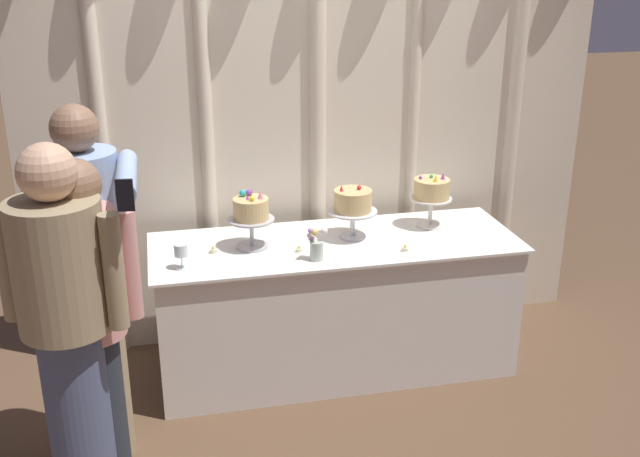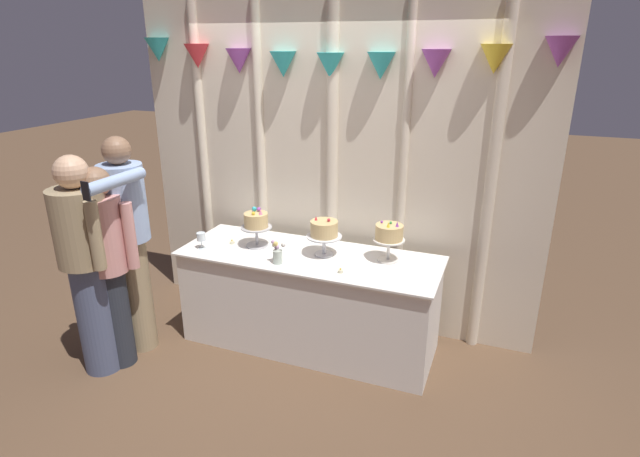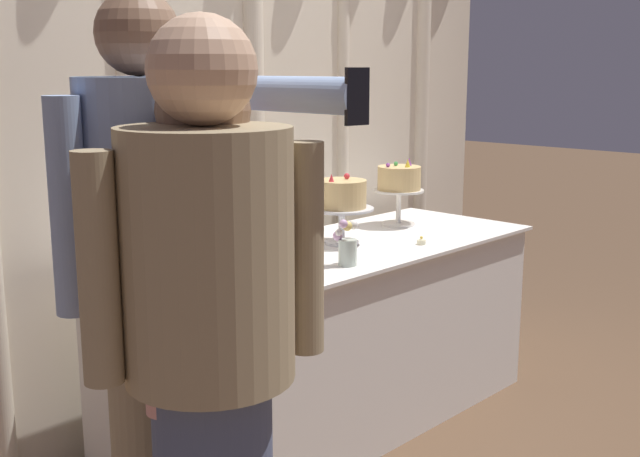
% 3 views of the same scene
% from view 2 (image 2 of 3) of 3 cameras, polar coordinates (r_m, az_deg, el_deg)
% --- Properties ---
extents(ground_plane, '(24.00, 24.00, 0.00)m').
position_cam_2_polar(ground_plane, '(4.23, -1.70, -13.46)').
color(ground_plane, brown).
extents(draped_curtain, '(3.45, 0.21, 2.70)m').
position_cam_2_polar(draped_curtain, '(4.16, 1.32, 8.20)').
color(draped_curtain, beige).
rests_on(draped_curtain, ground_plane).
extents(cake_table, '(2.05, 0.73, 0.79)m').
position_cam_2_polar(cake_table, '(4.10, -1.21, -8.11)').
color(cake_table, white).
rests_on(cake_table, ground_plane).
extents(cake_display_leftmost, '(0.25, 0.25, 0.33)m').
position_cam_2_polar(cake_display_leftmost, '(4.06, -7.26, 0.67)').
color(cake_display_leftmost, '#B2B2B7').
rests_on(cake_display_leftmost, cake_table).
extents(cake_display_center, '(0.28, 0.28, 0.31)m').
position_cam_2_polar(cake_display_center, '(3.85, 0.47, -0.25)').
color(cake_display_center, silver).
rests_on(cake_display_center, cake_table).
extents(cake_display_rightmost, '(0.24, 0.24, 0.33)m').
position_cam_2_polar(cake_display_rightmost, '(3.78, 7.85, -0.68)').
color(cake_display_rightmost, silver).
rests_on(cake_display_rightmost, cake_table).
extents(wine_glass, '(0.07, 0.07, 0.13)m').
position_cam_2_polar(wine_glass, '(4.12, -13.34, -0.97)').
color(wine_glass, silver).
rests_on(wine_glass, cake_table).
extents(flower_vase, '(0.11, 0.09, 0.19)m').
position_cam_2_polar(flower_vase, '(3.77, -4.84, -2.81)').
color(flower_vase, '#B2C1B2').
rests_on(flower_vase, cake_table).
extents(tealight_far_left, '(0.04, 0.04, 0.04)m').
position_cam_2_polar(tealight_far_left, '(4.20, -9.95, -1.56)').
color(tealight_far_left, beige).
rests_on(tealight_far_left, cake_table).
extents(tealight_near_left, '(0.04, 0.04, 0.04)m').
position_cam_2_polar(tealight_near_left, '(3.92, -4.91, -2.94)').
color(tealight_near_left, beige).
rests_on(tealight_near_left, cake_table).
extents(tealight_near_right, '(0.04, 0.04, 0.04)m').
position_cam_2_polar(tealight_near_right, '(3.63, 2.33, -4.85)').
color(tealight_near_right, beige).
rests_on(tealight_near_right, cake_table).
extents(guest_girl_blue_dress, '(0.49, 0.70, 1.73)m').
position_cam_2_polar(guest_girl_blue_dress, '(4.09, -20.96, -0.93)').
color(guest_girl_blue_dress, '#9E8966').
rests_on(guest_girl_blue_dress, ground_plane).
extents(guest_man_dark_suit, '(0.44, 0.38, 1.56)m').
position_cam_2_polar(guest_man_dark_suit, '(3.96, -22.99, -3.35)').
color(guest_man_dark_suit, '#282D38').
rests_on(guest_man_dark_suit, ground_plane).
extents(guest_man_pink_jacket, '(0.51, 0.49, 1.66)m').
position_cam_2_polar(guest_man_pink_jacket, '(3.94, -24.98, -3.30)').
color(guest_man_pink_jacket, '#4C5675').
rests_on(guest_man_pink_jacket, ground_plane).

